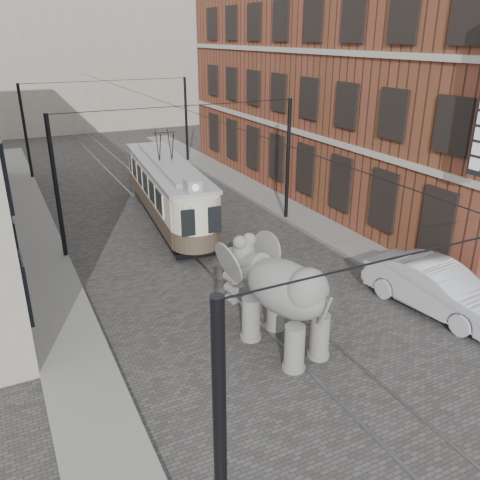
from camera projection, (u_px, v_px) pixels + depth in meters
ground at (249, 290)px, 18.60m from camera, size 120.00×120.00×0.00m
tram_rails at (249, 290)px, 18.59m from camera, size 1.54×80.00×0.02m
sidewalk_right at (377, 259)px, 21.03m from camera, size 2.00×60.00×0.15m
sidewalk_left at (66, 331)px, 15.91m from camera, size 2.00×60.00×0.15m
brick_building at (350, 87)px, 28.30m from camera, size 8.00×26.00×12.00m
distant_block at (62, 54)px, 49.14m from camera, size 28.00×10.00×14.00m
catenary at (192, 180)px, 21.53m from camera, size 11.00×30.20×6.00m
tram at (167, 176)px, 25.09m from camera, size 3.39×11.29×4.41m
elephant at (285, 302)px, 14.66m from camera, size 3.66×5.44×3.07m
parked_car at (437, 288)px, 17.00m from camera, size 2.61×5.30×1.67m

